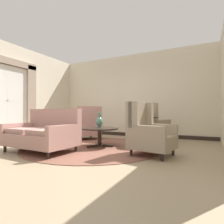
{
  "coord_description": "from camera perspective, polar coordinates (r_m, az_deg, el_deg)",
  "views": [
    {
      "loc": [
        2.52,
        -3.61,
        0.84
      ],
      "look_at": [
        0.35,
        0.62,
        0.87
      ],
      "focal_mm": 29.89,
      "sensor_mm": 36.0,
      "label": 1
    }
  ],
  "objects": [
    {
      "name": "ground",
      "position": [
        4.48,
        -7.74,
        -11.12
      ],
      "size": [
        8.12,
        8.12,
        0.0
      ],
      "primitive_type": "plane",
      "color": "#9E896B"
    },
    {
      "name": "wall_back",
      "position": [
        6.95,
        5.83,
        5.09
      ],
      "size": [
        5.96,
        0.08,
        3.0
      ],
      "primitive_type": "cube",
      "color": "beige",
      "rests_on": "ground"
    },
    {
      "name": "wall_left",
      "position": [
        7.05,
        -23.34,
        5.04
      ],
      "size": [
        0.08,
        3.97,
        3.0
      ],
      "primitive_type": "cube",
      "color": "beige",
      "rests_on": "ground"
    },
    {
      "name": "baseboard_back",
      "position": [
        6.91,
        5.67,
        -6.81
      ],
      "size": [
        5.8,
        0.03,
        0.12
      ],
      "primitive_type": "cube",
      "color": "black",
      "rests_on": "ground"
    },
    {
      "name": "area_rug",
      "position": [
        4.73,
        -5.62,
        -10.48
      ],
      "size": [
        3.39,
        3.39,
        0.01
      ],
      "primitive_type": "cylinder",
      "color": "brown",
      "rests_on": "ground"
    },
    {
      "name": "window_with_curtains",
      "position": [
        6.41,
        -29.27,
        4.5
      ],
      "size": [
        0.12,
        1.95,
        2.4
      ],
      "color": "silver"
    },
    {
      "name": "coffee_table",
      "position": [
        4.68,
        -3.8,
        -5.82
      ],
      "size": [
        0.93,
        0.93,
        0.47
      ],
      "color": "black",
      "rests_on": "ground"
    },
    {
      "name": "porcelain_vase",
      "position": [
        4.72,
        -3.88,
        -2.78
      ],
      "size": [
        0.17,
        0.17,
        0.37
      ],
      "color": "#4C7A66",
      "rests_on": "coffee_table"
    },
    {
      "name": "settee",
      "position": [
        4.39,
        -20.41,
        -6.22
      ],
      "size": [
        1.56,
        0.97,
        0.94
      ],
      "rotation": [
        0.0,
        0.0,
        -0.04
      ],
      "color": "tan",
      "rests_on": "ground"
    },
    {
      "name": "armchair_far_left",
      "position": [
        3.8,
        10.93,
        -6.18
      ],
      "size": [
        0.9,
        0.84,
        1.06
      ],
      "rotation": [
        0.0,
        0.0,
        7.69
      ],
      "color": "gray",
      "rests_on": "ground"
    },
    {
      "name": "armchair_beside_settee",
      "position": [
        6.02,
        -7.56,
        -4.13
      ],
      "size": [
        1.1,
        1.08,
        1.05
      ],
      "rotation": [
        0.0,
        0.0,
        4.09
      ],
      "color": "tan",
      "rests_on": "ground"
    },
    {
      "name": "armchair_foreground_right",
      "position": [
        5.42,
        11.34,
        -4.31
      ],
      "size": [
        1.01,
        1.06,
        1.11
      ],
      "rotation": [
        0.0,
        0.0,
        2.7
      ],
      "color": "gray",
      "rests_on": "ground"
    },
    {
      "name": "side_table",
      "position": [
        4.8,
        10.75,
        -4.99
      ],
      "size": [
        0.56,
        0.56,
        0.74
      ],
      "color": "black",
      "rests_on": "ground"
    }
  ]
}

